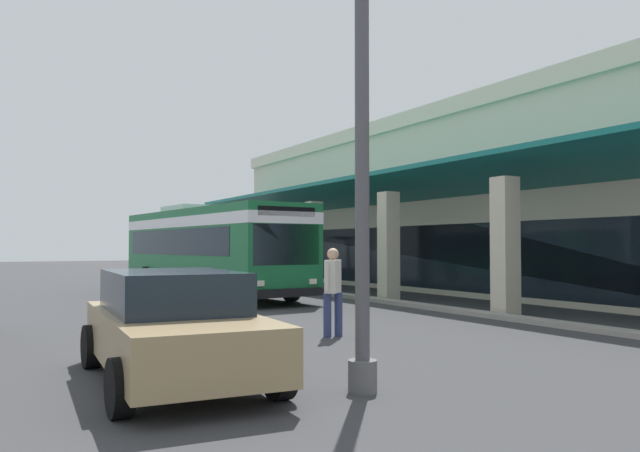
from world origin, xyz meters
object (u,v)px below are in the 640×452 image
transit_bus (209,245)px  potted_palm (277,271)px  parked_sedan_tan (174,325)px  pedestrian (333,286)px  lot_light_pole (362,40)px

transit_bus → potted_palm: 8.19m
parked_sedan_tan → pedestrian: pedestrian is taller
pedestrian → lot_light_pole: 5.85m
transit_bus → pedestrian: size_ratio=6.44×
potted_palm → pedestrian: bearing=-21.6°
parked_sedan_tan → potted_palm: 22.30m
transit_bus → parked_sedan_tan: transit_bus is taller
pedestrian → transit_bus: bearing=173.7°
transit_bus → lot_light_pole: (15.42, -3.31, 2.55)m
parked_sedan_tan → pedestrian: size_ratio=2.55×
transit_bus → parked_sedan_tan: size_ratio=2.53×
pedestrian → potted_palm: size_ratio=0.75×
potted_palm → lot_light_pole: bearing=-22.5°
pedestrian → parked_sedan_tan: bearing=-57.3°
parked_sedan_tan → pedestrian: bearing=122.7°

